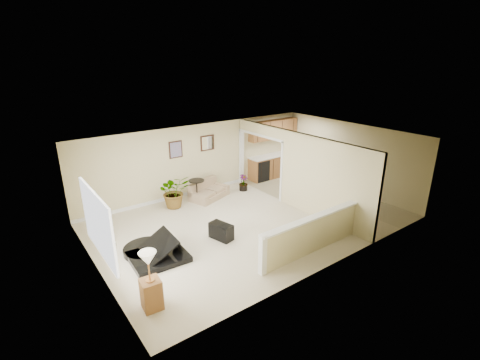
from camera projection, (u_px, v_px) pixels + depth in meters
floor at (252, 221)px, 10.58m from camera, size 9.00×9.00×0.00m
back_wall at (200, 159)px, 12.43m from camera, size 9.00×0.04×2.50m
front_wall at (334, 219)px, 7.88m from camera, size 9.00×0.04×2.50m
left_wall at (92, 224)px, 7.65m from camera, size 0.04×6.00×2.50m
right_wall at (349, 157)px, 12.67m from camera, size 0.04×6.00×2.50m
ceiling at (253, 140)px, 9.74m from camera, size 9.00×6.00×0.04m
kitchen_vinyl at (321, 197)px, 12.34m from camera, size 2.70×6.00×0.01m
interior_partition at (290, 170)px, 11.36m from camera, size 0.18×5.99×2.50m
pony_half_wall at (311, 234)px, 8.70m from camera, size 3.42×0.22×1.00m
left_window at (98, 224)px, 7.21m from camera, size 0.05×2.15×1.45m
wall_art_left at (176, 150)px, 11.71m from camera, size 0.48×0.04×0.58m
wall_mirror at (207, 143)px, 12.39m from camera, size 0.55×0.04×0.55m
kitchen_cabinets at (272, 156)px, 14.14m from camera, size 2.36×0.65×2.33m
piano at (153, 239)px, 8.47m from camera, size 1.62×1.68×1.26m
piano_bench at (221, 231)px, 9.47m from camera, size 0.49×0.72×0.44m
loveseat at (209, 189)px, 12.21m from camera, size 1.65×1.23×0.80m
accent_table at (197, 188)px, 11.83m from camera, size 0.53×0.53×0.77m
palm_plant at (174, 191)px, 11.36m from camera, size 1.11×1.00×1.11m
small_plant at (243, 184)px, 12.88m from camera, size 0.36×0.36×0.60m
lamp_stand at (150, 285)px, 6.75m from camera, size 0.40×0.40×1.27m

